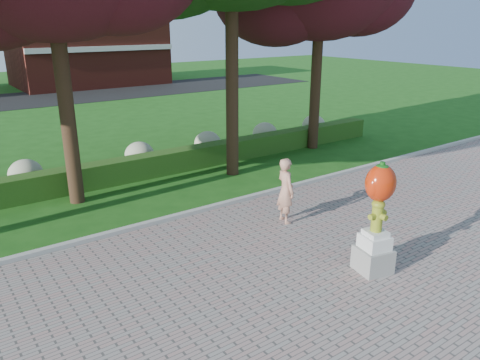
{
  "coord_description": "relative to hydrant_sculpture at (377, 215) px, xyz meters",
  "views": [
    {
      "loc": [
        -5.78,
        -7.88,
        5.3
      ],
      "look_at": [
        0.6,
        1.0,
        1.57
      ],
      "focal_mm": 35.0,
      "sensor_mm": 36.0,
      "label": 1
    }
  ],
  "objects": [
    {
      "name": "curb",
      "position": [
        -1.96,
        5.13,
        -1.3
      ],
      "size": [
        40.0,
        0.18,
        0.15
      ],
      "primitive_type": "cube",
      "color": "#ADADA5",
      "rests_on": "ground"
    },
    {
      "name": "lawn_hedge",
      "position": [
        -1.96,
        9.13,
        -0.97
      ],
      "size": [
        24.0,
        0.7,
        0.8
      ],
      "primitive_type": "cube",
      "color": "#1F4614",
      "rests_on": "ground"
    },
    {
      "name": "hydrangea_row",
      "position": [
        -1.39,
        10.13,
        -0.82
      ],
      "size": [
        20.1,
        1.1,
        0.99
      ],
      "color": "tan",
      "rests_on": "ground"
    },
    {
      "name": "woman",
      "position": [
        0.19,
        3.18,
        -0.43
      ],
      "size": [
        0.55,
        0.73,
        1.81
      ],
      "primitive_type": "imported",
      "rotation": [
        0.0,
        0.0,
        1.38
      ],
      "color": "tan",
      "rests_on": "walkway"
    },
    {
      "name": "hydrant_sculpture",
      "position": [
        0.0,
        0.0,
        0.0
      ],
      "size": [
        0.81,
        0.81,
        2.52
      ],
      "rotation": [
        0.0,
        0.0,
        -0.22
      ],
      "color": "gray",
      "rests_on": "walkway"
    },
    {
      "name": "street",
      "position": [
        -1.96,
        30.13,
        -1.36
      ],
      "size": [
        50.0,
        8.0,
        0.02
      ],
      "primitive_type": "cube",
      "color": "black",
      "rests_on": "ground"
    },
    {
      "name": "building_right",
      "position": [
        6.04,
        36.13,
        1.83
      ],
      "size": [
        12.0,
        8.0,
        6.4
      ],
      "primitive_type": "cube",
      "color": "maroon",
      "rests_on": "ground"
    },
    {
      "name": "ground",
      "position": [
        -1.96,
        2.13,
        -1.37
      ],
      "size": [
        100.0,
        100.0,
        0.0
      ],
      "primitive_type": "plane",
      "color": "#1B5014",
      "rests_on": "ground"
    },
    {
      "name": "walkway",
      "position": [
        -1.96,
        -1.87,
        -1.35
      ],
      "size": [
        40.0,
        14.0,
        0.04
      ],
      "primitive_type": "cube",
      "color": "gray",
      "rests_on": "ground"
    }
  ]
}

